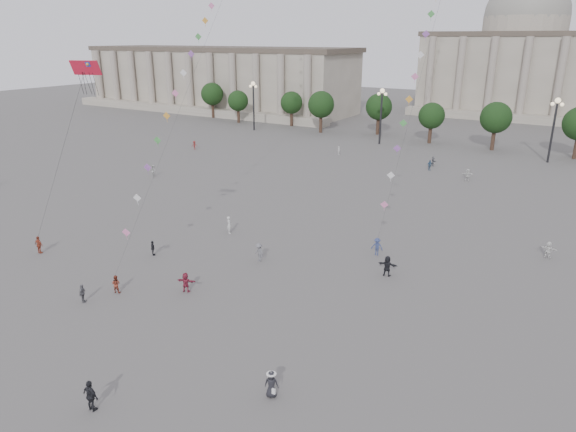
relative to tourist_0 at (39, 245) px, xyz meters
The scene contains 27 objects.
ground 22.90m from the tourist_0, ahead, with size 360.00×360.00×0.00m, color #52504D.
hall_west 105.87m from the tourist_0, 119.63° to the left, with size 84.00×26.22×17.20m.
hall_central 129.83m from the tourist_0, 79.84° to the left, with size 48.30×34.30×35.50m.
tree_row 79.37m from the tourist_0, 73.29° to the left, with size 137.12×5.12×8.00m.
lamp_post_far_west 71.73m from the tourist_0, 108.12° to the left, with size 2.00×0.90×10.65m.
lamp_post_mid_west 68.65m from the tourist_0, 83.46° to the left, with size 2.00×0.90×10.65m.
lamp_post_mid_east 77.97m from the tourist_0, 60.91° to the left, with size 2.00×0.90×10.65m.
person_crowd_0 56.86m from the tourist_0, 66.72° to the left, with size 0.95×0.40×1.63m, color #355778.
person_crowd_1 29.18m from the tourist_0, 113.61° to the left, with size 0.86×0.67×1.77m, color #B3B4AF.
person_crowd_2 48.86m from the tourist_0, 113.57° to the left, with size 1.05×0.61×1.63m, color maroon.
person_crowd_3 33.22m from the tourist_0, 22.92° to the left, with size 1.72×0.55×1.86m, color black.
person_crowd_4 56.97m from the tourist_0, 59.34° to the left, with size 1.66×0.53×1.79m, color silver.
person_crowd_6 21.51m from the tourist_0, 26.52° to the left, with size 1.16×0.66×1.79m, color slate.
person_crowd_7 48.92m from the tourist_0, 30.32° to the left, with size 1.48×0.47×1.60m, color white.
person_crowd_10 55.20m from the tourist_0, 84.48° to the left, with size 0.54×0.36×1.49m, color silver.
person_crowd_12 59.52m from the tourist_0, 68.15° to the left, with size 1.51×0.48×1.63m, color slate.
person_crowd_13 18.64m from the tourist_0, 48.13° to the left, with size 0.70×0.46×1.91m, color silver.
tourist_0 is the anchor object (origin of this frame).
tourist_1 11.16m from the tourist_0, 28.96° to the left, with size 0.87×0.36×1.48m, color black.
tourist_2 17.62m from the tourist_0, ahead, with size 1.57×0.50×1.70m, color maroon.
tourist_3 12.54m from the tourist_0, 19.51° to the right, with size 0.91×0.38×1.55m, color #5B5B60.
tourist_4 25.80m from the tourist_0, 27.98° to the right, with size 1.14×0.47×1.94m, color black.
kite_flyer_0 12.87m from the tourist_0, ahead, with size 0.74×0.58×1.53m, color brown.
kite_flyer_1 32.70m from the tourist_0, 30.74° to the left, with size 1.13×0.65×1.74m, color navy.
hat_person 31.30m from the tourist_0, 10.75° to the right, with size 0.97×0.81×1.69m.
dragon_kite 20.49m from the tourist_0, ahead, with size 7.48×1.57×20.70m.
kite_train_west 33.95m from the tourist_0, 84.21° to the left, with size 19.47×49.56×67.85m.
Camera 1 is at (21.78, -24.44, 19.94)m, focal length 32.00 mm.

